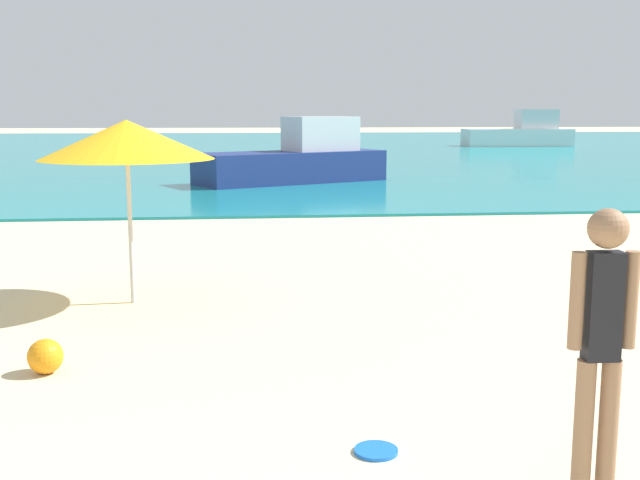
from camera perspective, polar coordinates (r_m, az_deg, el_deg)
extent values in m
cube|color=teal|center=(45.67, -5.61, 6.79)|extent=(160.00, 60.00, 0.06)
cylinder|color=#936B4C|center=(4.69, 18.84, -13.09)|extent=(0.11, 0.11, 0.81)
cylinder|color=#936B4C|center=(4.75, 20.47, -12.91)|extent=(0.11, 0.11, 0.81)
cube|color=black|center=(4.50, 20.17, -4.62)|extent=(0.19, 0.12, 0.61)
sphere|color=#936B4C|center=(4.42, 20.48, 0.80)|extent=(0.22, 0.22, 0.22)
cylinder|color=#936B4C|center=(4.44, 18.42, -4.28)|extent=(0.08, 0.08, 0.54)
cylinder|color=#936B4C|center=(4.56, 21.91, -4.12)|extent=(0.08, 0.08, 0.54)
cylinder|color=blue|center=(5.15, 4.16, -15.25)|extent=(0.28, 0.28, 0.03)
cube|color=navy|center=(23.07, -2.13, 5.40)|extent=(5.91, 4.16, 0.91)
cube|color=silver|center=(23.55, 0.03, 7.85)|extent=(2.40, 2.05, 1.02)
cube|color=white|center=(48.54, 14.32, 7.34)|extent=(6.42, 2.06, 1.03)
cube|color=silver|center=(48.93, 15.66, 8.58)|extent=(2.31, 1.44, 1.16)
sphere|color=orange|center=(6.90, -19.60, -8.09)|extent=(0.29, 0.29, 0.29)
cylinder|color=#B7B7BC|center=(8.93, -13.86, 1.89)|extent=(0.05, 0.05, 2.05)
cone|color=yellow|center=(8.86, -14.07, 7.20)|extent=(1.93, 1.93, 0.43)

